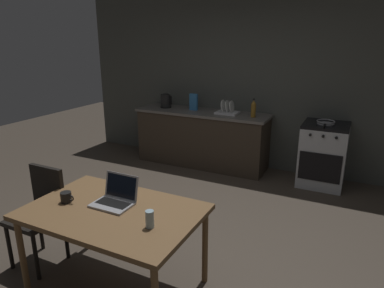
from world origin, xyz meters
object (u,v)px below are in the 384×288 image
(laptop, at_px, (115,199))
(frying_pan, at_px, (326,122))
(bottle, at_px, (253,108))
(electric_kettle, at_px, (166,101))
(cereal_box, at_px, (194,102))
(stove_oven, at_px, (323,155))
(coffee_mug, at_px, (66,197))
(chair, at_px, (41,209))
(drinking_glass, at_px, (150,219))
(dish_rack, at_px, (227,111))
(dining_table, at_px, (113,217))

(laptop, distance_m, frying_pan, 3.17)
(bottle, bearing_deg, laptop, -95.57)
(electric_kettle, xyz_separation_m, cereal_box, (0.51, 0.02, 0.02))
(stove_oven, bearing_deg, coffee_mug, -118.64)
(chair, relative_size, frying_pan, 2.17)
(chair, xyz_separation_m, drinking_glass, (1.26, -0.11, 0.27))
(electric_kettle, relative_size, frying_pan, 0.56)
(coffee_mug, relative_size, dish_rack, 0.37)
(dining_table, height_order, coffee_mug, coffee_mug)
(chair, bearing_deg, coffee_mug, -19.64)
(chair, bearing_deg, dish_rack, 68.33)
(bottle, bearing_deg, cereal_box, 176.05)
(stove_oven, bearing_deg, laptop, -114.04)
(electric_kettle, distance_m, dish_rack, 1.10)
(stove_oven, height_order, drinking_glass, stove_oven)
(dining_table, xyz_separation_m, dish_rack, (-0.19, 3.02, 0.28))
(chair, relative_size, dish_rack, 2.65)
(stove_oven, bearing_deg, electric_kettle, 179.94)
(chair, xyz_separation_m, dish_rack, (0.66, 3.00, 0.42))
(bottle, xyz_separation_m, coffee_mug, (-0.66, -3.03, -0.25))
(laptop, distance_m, bottle, 2.90)
(stove_oven, relative_size, laptop, 2.79)
(dining_table, relative_size, frying_pan, 3.30)
(dining_table, bearing_deg, dish_rack, 93.57)
(laptop, height_order, frying_pan, laptop)
(coffee_mug, xyz_separation_m, dish_rack, (0.23, 3.08, 0.17))
(laptop, distance_m, drinking_glass, 0.49)
(bottle, bearing_deg, chair, -110.20)
(cereal_box, distance_m, dish_rack, 0.60)
(laptop, height_order, drinking_glass, laptop)
(stove_oven, xyz_separation_m, bottle, (-1.02, -0.05, 0.58))
(dining_table, height_order, laptop, laptop)
(frying_pan, height_order, drinking_glass, frying_pan)
(stove_oven, bearing_deg, frying_pan, -111.38)
(dining_table, distance_m, drinking_glass, 0.44)
(bottle, relative_size, cereal_box, 1.03)
(chair, height_order, dish_rack, dish_rack)
(chair, xyz_separation_m, frying_pan, (2.10, 2.97, 0.40))
(laptop, relative_size, frying_pan, 0.77)
(electric_kettle, xyz_separation_m, frying_pan, (2.53, -0.03, -0.09))
(dish_rack, bearing_deg, coffee_mug, -94.34)
(dining_table, relative_size, laptop, 4.29)
(coffee_mug, bearing_deg, bottle, 77.75)
(stove_oven, xyz_separation_m, laptop, (-1.30, -2.92, 0.32))
(chair, height_order, frying_pan, frying_pan)
(electric_kettle, height_order, drinking_glass, electric_kettle)
(laptop, height_order, coffee_mug, laptop)
(chair, distance_m, cereal_box, 3.06)
(dish_rack, bearing_deg, bottle, -6.73)
(electric_kettle, relative_size, cereal_box, 0.88)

